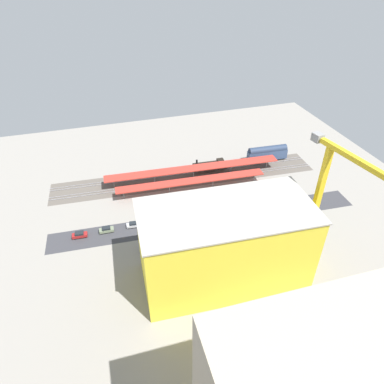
{
  "coord_description": "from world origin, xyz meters",
  "views": [
    {
      "loc": [
        29.6,
        84.28,
        71.75
      ],
      "look_at": [
        4.64,
        0.72,
        9.76
      ],
      "focal_mm": 32.42,
      "sensor_mm": 36.0,
      "label": 1
    }
  ],
  "objects_px": {
    "parked_car_3": "(183,215)",
    "parked_car_6": "(107,230)",
    "parked_car_1": "(229,207)",
    "passenger_coach": "(267,153)",
    "box_truck_1": "(163,240)",
    "box_truck_0": "(190,239)",
    "street_tree_0": "(230,213)",
    "street_tree_3": "(245,210)",
    "construction_building": "(225,246)",
    "platform_canopy_near": "(191,181)",
    "box_truck_2": "(236,231)",
    "parked_car_2": "(206,210)",
    "parked_car_0": "(252,202)",
    "street_tree_2": "(230,214)",
    "parked_car_4": "(158,220)",
    "parked_car_5": "(134,225)",
    "parked_car_7": "(80,235)",
    "tower_crane": "(321,198)",
    "platform_canopy_far": "(194,168)",
    "street_tree_1": "(297,202)",
    "traffic_light": "(141,232)",
    "locomotive": "(210,165)"
  },
  "relations": [
    {
      "from": "passenger_coach",
      "to": "box_truck_0",
      "type": "distance_m",
      "value": 57.91
    },
    {
      "from": "platform_canopy_near",
      "to": "parked_car_2",
      "type": "distance_m",
      "value": 14.07
    },
    {
      "from": "parked_car_0",
      "to": "parked_car_4",
      "type": "relative_size",
      "value": 0.99
    },
    {
      "from": "platform_canopy_near",
      "to": "box_truck_2",
      "type": "bearing_deg",
      "value": 102.85
    },
    {
      "from": "parked_car_5",
      "to": "parked_car_6",
      "type": "relative_size",
      "value": 1.03
    },
    {
      "from": "parked_car_5",
      "to": "box_truck_0",
      "type": "height_order",
      "value": "box_truck_0"
    },
    {
      "from": "parked_car_5",
      "to": "street_tree_3",
      "type": "bearing_deg",
      "value": 167.42
    },
    {
      "from": "construction_building",
      "to": "street_tree_2",
      "type": "xyz_separation_m",
      "value": [
        -9.14,
        -18.6,
        -6.29
      ]
    },
    {
      "from": "passenger_coach",
      "to": "box_truck_2",
      "type": "relative_size",
      "value": 1.82
    },
    {
      "from": "parked_car_2",
      "to": "construction_building",
      "type": "bearing_deg",
      "value": 80.57
    },
    {
      "from": "parked_car_0",
      "to": "construction_building",
      "type": "bearing_deg",
      "value": 52.25
    },
    {
      "from": "box_truck_0",
      "to": "street_tree_0",
      "type": "distance_m",
      "value": 15.09
    },
    {
      "from": "street_tree_3",
      "to": "construction_building",
      "type": "bearing_deg",
      "value": 52.79
    },
    {
      "from": "platform_canopy_far",
      "to": "parked_car_4",
      "type": "relative_size",
      "value": 14.49
    },
    {
      "from": "parked_car_1",
      "to": "street_tree_0",
      "type": "distance_m",
      "value": 9.39
    },
    {
      "from": "tower_crane",
      "to": "box_truck_2",
      "type": "distance_m",
      "value": 27.97
    },
    {
      "from": "box_truck_1",
      "to": "street_tree_3",
      "type": "xyz_separation_m",
      "value": [
        -27.05,
        -2.85,
        2.97
      ]
    },
    {
      "from": "traffic_light",
      "to": "parked_car_5",
      "type": "bearing_deg",
      "value": -80.76
    },
    {
      "from": "parked_car_3",
      "to": "parked_car_1",
      "type": "bearing_deg",
      "value": 179.32
    },
    {
      "from": "parked_car_3",
      "to": "parked_car_6",
      "type": "xyz_separation_m",
      "value": [
        24.44,
        0.23,
        0.1
      ]
    },
    {
      "from": "parked_car_1",
      "to": "parked_car_3",
      "type": "bearing_deg",
      "value": -0.68
    },
    {
      "from": "passenger_coach",
      "to": "street_tree_2",
      "type": "xyz_separation_m",
      "value": [
        29.91,
        33.73,
        1.36
      ]
    },
    {
      "from": "parked_car_3",
      "to": "box_truck_2",
      "type": "xyz_separation_m",
      "value": [
        -13.13,
        12.89,
        0.87
      ]
    },
    {
      "from": "platform_canopy_near",
      "to": "box_truck_1",
      "type": "height_order",
      "value": "platform_canopy_near"
    },
    {
      "from": "passenger_coach",
      "to": "parked_car_3",
      "type": "relative_size",
      "value": 3.97
    },
    {
      "from": "parked_car_4",
      "to": "box_truck_1",
      "type": "xyz_separation_m",
      "value": [
        0.75,
        10.54,
        1.02
      ]
    },
    {
      "from": "platform_canopy_far",
      "to": "box_truck_0",
      "type": "bearing_deg",
      "value": 71.51
    },
    {
      "from": "parked_car_4",
      "to": "box_truck_2",
      "type": "bearing_deg",
      "value": 149.15
    },
    {
      "from": "platform_canopy_near",
      "to": "box_truck_0",
      "type": "xyz_separation_m",
      "value": [
        8.25,
        26.36,
        -2.06
      ]
    },
    {
      "from": "parked_car_5",
      "to": "parked_car_7",
      "type": "bearing_deg",
      "value": 0.42
    },
    {
      "from": "street_tree_3",
      "to": "box_truck_1",
      "type": "bearing_deg",
      "value": 6.02
    },
    {
      "from": "parked_car_4",
      "to": "parked_car_5",
      "type": "bearing_deg",
      "value": 0.68
    },
    {
      "from": "box_truck_0",
      "to": "street_tree_3",
      "type": "relative_size",
      "value": 1.22
    },
    {
      "from": "platform_canopy_near",
      "to": "parked_car_1",
      "type": "bearing_deg",
      "value": 121.91
    },
    {
      "from": "construction_building",
      "to": "street_tree_3",
      "type": "height_order",
      "value": "construction_building"
    },
    {
      "from": "parked_car_3",
      "to": "tower_crane",
      "type": "bearing_deg",
      "value": 137.22
    },
    {
      "from": "tower_crane",
      "to": "street_tree_0",
      "type": "xyz_separation_m",
      "value": [
        15.89,
        -18.54,
        -15.43
      ]
    },
    {
      "from": "street_tree_2",
      "to": "locomotive",
      "type": "bearing_deg",
      "value": -99.22
    },
    {
      "from": "parked_car_4",
      "to": "parked_car_6",
      "type": "xyz_separation_m",
      "value": [
        16.09,
        0.17,
        0.07
      ]
    },
    {
      "from": "passenger_coach",
      "to": "box_truck_2",
      "type": "distance_m",
      "value": 48.44
    },
    {
      "from": "parked_car_7",
      "to": "parked_car_4",
      "type": "bearing_deg",
      "value": -179.5
    },
    {
      "from": "traffic_light",
      "to": "street_tree_3",
      "type": "bearing_deg",
      "value": -178.92
    },
    {
      "from": "parked_car_1",
      "to": "box_truck_0",
      "type": "xyz_separation_m",
      "value": [
        17.16,
        12.06,
        0.97
      ]
    },
    {
      "from": "passenger_coach",
      "to": "box_truck_1",
      "type": "distance_m",
      "value": 63.07
    },
    {
      "from": "parked_car_0",
      "to": "street_tree_2",
      "type": "bearing_deg",
      "value": 34.97
    },
    {
      "from": "parked_car_4",
      "to": "box_truck_2",
      "type": "distance_m",
      "value": 25.04
    },
    {
      "from": "parked_car_7",
      "to": "box_truck_2",
      "type": "bearing_deg",
      "value": 164.51
    },
    {
      "from": "construction_building",
      "to": "street_tree_1",
      "type": "distance_m",
      "value": 37.17
    },
    {
      "from": "parked_car_2",
      "to": "platform_canopy_near",
      "type": "bearing_deg",
      "value": -85.65
    },
    {
      "from": "parked_car_3",
      "to": "street_tree_1",
      "type": "distance_m",
      "value": 36.8
    }
  ]
}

